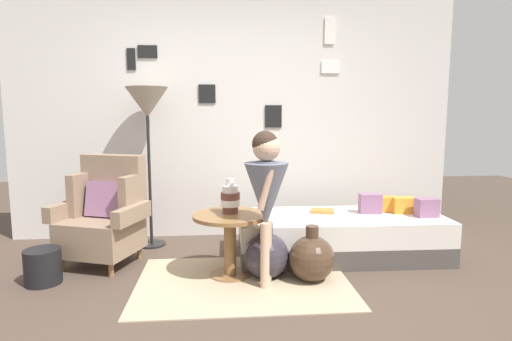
% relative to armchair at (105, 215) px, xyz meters
% --- Properties ---
extents(ground_plane, '(12.00, 12.00, 0.00)m').
position_rel_armchair_xyz_m(ground_plane, '(1.20, -1.11, -0.44)').
color(ground_plane, '#4C3D33').
extents(gallery_wall, '(4.80, 0.12, 2.60)m').
position_rel_armchair_xyz_m(gallery_wall, '(1.20, 0.84, 0.86)').
color(gallery_wall, silver).
rests_on(gallery_wall, ground).
extents(rug, '(1.69, 1.18, 0.01)m').
position_rel_armchair_xyz_m(rug, '(1.21, -0.59, -0.43)').
color(rug, tan).
rests_on(rug, ground).
extents(armchair, '(0.88, 0.77, 0.97)m').
position_rel_armchair_xyz_m(armchair, '(0.00, 0.00, 0.00)').
color(armchair, olive).
rests_on(armchair, ground).
extents(daybed, '(1.91, 0.83, 0.40)m').
position_rel_armchair_xyz_m(daybed, '(2.17, -0.03, -0.24)').
color(daybed, '#4C4742').
rests_on(daybed, ground).
extents(pillow_head, '(0.20, 0.13, 0.17)m').
position_rel_armchair_xyz_m(pillow_head, '(2.94, -0.16, 0.05)').
color(pillow_head, gray).
rests_on(pillow_head, daybed).
extents(pillow_mid, '(0.22, 0.12, 0.15)m').
position_rel_armchair_xyz_m(pillow_mid, '(2.79, 0.01, 0.04)').
color(pillow_mid, orange).
rests_on(pillow_mid, daybed).
extents(pillow_back, '(0.19, 0.13, 0.15)m').
position_rel_armchair_xyz_m(pillow_back, '(2.63, 0.08, 0.03)').
color(pillow_back, orange).
rests_on(pillow_back, daybed).
extents(pillow_extra, '(0.21, 0.14, 0.19)m').
position_rel_armchair_xyz_m(pillow_extra, '(2.47, 0.03, 0.05)').
color(pillow_extra, gray).
rests_on(pillow_extra, daybed).
extents(side_table, '(0.61, 0.61, 0.53)m').
position_rel_armchair_xyz_m(side_table, '(1.11, -0.44, -0.05)').
color(side_table, olive).
rests_on(side_table, ground).
extents(vase_striped, '(0.16, 0.16, 0.29)m').
position_rel_armchair_xyz_m(vase_striped, '(1.12, -0.39, 0.21)').
color(vase_striped, brown).
rests_on(vase_striped, side_table).
extents(floor_lamp, '(0.42, 0.42, 1.61)m').
position_rel_armchair_xyz_m(floor_lamp, '(0.33, 0.47, 0.96)').
color(floor_lamp, black).
rests_on(floor_lamp, ground).
extents(person_child, '(0.34, 0.34, 1.22)m').
position_rel_armchair_xyz_m(person_child, '(1.39, -0.66, 0.35)').
color(person_child, '#D8AD8E').
rests_on(person_child, ground).
extents(book_on_daybed, '(0.25, 0.21, 0.03)m').
position_rel_armchair_xyz_m(book_on_daybed, '(2.02, 0.09, -0.02)').
color(book_on_daybed, '#C17C38').
rests_on(book_on_daybed, daybed).
extents(demijohn_near, '(0.37, 0.37, 0.46)m').
position_rel_armchair_xyz_m(demijohn_near, '(1.41, -0.49, -0.25)').
color(demijohn_near, '#332D38').
rests_on(demijohn_near, ground).
extents(demijohn_far, '(0.37, 0.37, 0.46)m').
position_rel_armchair_xyz_m(demijohn_far, '(1.77, -0.59, -0.25)').
color(demijohn_far, '#473323').
rests_on(demijohn_far, ground).
extents(magazine_basket, '(0.28, 0.28, 0.28)m').
position_rel_armchair_xyz_m(magazine_basket, '(-0.37, -0.46, -0.30)').
color(magazine_basket, black).
rests_on(magazine_basket, ground).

